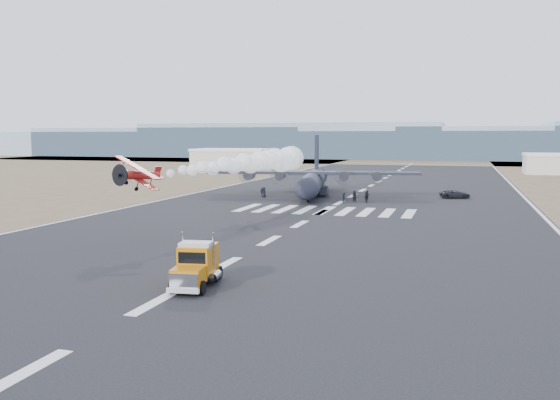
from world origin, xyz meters
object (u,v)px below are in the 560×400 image
at_px(crew_d, 262,192).
at_px(crew_g, 354,196).
at_px(crew_c, 344,198).
at_px(crew_h, 355,197).
at_px(support_vehicle, 455,194).
at_px(semi_truck, 197,264).
at_px(crew_b, 368,195).
at_px(crew_e, 264,192).
at_px(transport_aircraft, 313,180).
at_px(crew_f, 366,197).
at_px(aerobatic_biplane, 138,175).
at_px(hangar_left, 233,159).
at_px(crew_a, 318,193).

relative_size(crew_d, crew_g, 0.88).
xyz_separation_m(crew_c, crew_h, (1.55, 1.61, 0.05)).
relative_size(support_vehicle, crew_c, 2.98).
bearing_deg(semi_truck, crew_d, 95.95).
bearing_deg(crew_b, crew_e, 158.90).
height_order(support_vehicle, crew_c, crew_c).
bearing_deg(crew_h, crew_b, 59.50).
bearing_deg(crew_c, transport_aircraft, 43.23).
height_order(crew_c, crew_f, crew_c).
distance_m(aerobatic_biplane, crew_f, 46.94).
distance_m(support_vehicle, crew_b, 16.10).
bearing_deg(aerobatic_biplane, crew_e, 101.47).
relative_size(hangar_left, crew_e, 13.78).
distance_m(crew_b, crew_e, 18.33).
relative_size(support_vehicle, crew_b, 3.01).
distance_m(hangar_left, transport_aircraft, 86.53).
bearing_deg(crew_e, transport_aircraft, 149.91).
height_order(transport_aircraft, crew_a, transport_aircraft).
height_order(transport_aircraft, crew_c, transport_aircraft).
height_order(crew_a, crew_c, crew_c).
distance_m(hangar_left, semi_truck, 149.84).
relative_size(semi_truck, crew_e, 4.12).
xyz_separation_m(semi_truck, aerobatic_biplane, (-12.77, 13.90, 5.36)).
distance_m(support_vehicle, crew_e, 33.33).
height_order(crew_g, crew_h, crew_g).
height_order(crew_b, crew_d, crew_b).
bearing_deg(transport_aircraft, crew_h, -53.90).
distance_m(transport_aircraft, crew_h, 13.05).
height_order(hangar_left, support_vehicle, hangar_left).
distance_m(semi_truck, crew_h, 57.37).
bearing_deg(hangar_left, crew_c, -58.03).
distance_m(semi_truck, transport_aircraft, 66.77).
height_order(crew_e, crew_f, crew_e).
bearing_deg(crew_h, crew_c, -139.75).
bearing_deg(crew_h, crew_e, 163.08).
distance_m(semi_truck, aerobatic_biplane, 19.62).
distance_m(aerobatic_biplane, transport_aircraft, 52.79).
xyz_separation_m(transport_aircraft, crew_b, (10.85, -5.56, -1.97)).
relative_size(semi_truck, crew_c, 4.24).
relative_size(semi_truck, crew_h, 3.99).
bearing_deg(support_vehicle, crew_f, 111.97).
xyz_separation_m(crew_e, crew_g, (16.30, -1.89, 0.03)).
bearing_deg(crew_f, semi_truck, -2.25).
xyz_separation_m(transport_aircraft, crew_d, (-8.14, -4.82, -2.02)).
bearing_deg(crew_d, semi_truck, 73.92).
height_order(aerobatic_biplane, crew_g, aerobatic_biplane).
distance_m(crew_e, crew_f, 18.80).
relative_size(hangar_left, transport_aircraft, 0.65).
bearing_deg(support_vehicle, crew_d, 85.47).
bearing_deg(crew_h, crew_a, 139.70).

